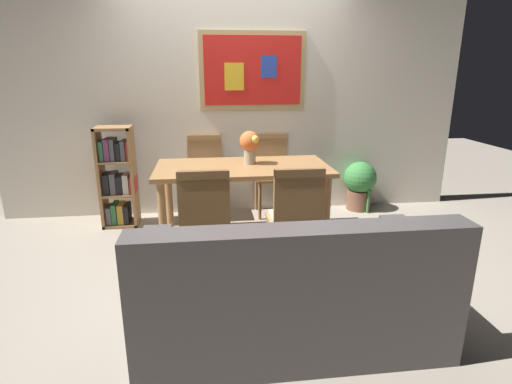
% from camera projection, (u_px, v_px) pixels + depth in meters
% --- Properties ---
extents(ground_plane, '(12.00, 12.00, 0.00)m').
position_uv_depth(ground_plane, '(247.00, 257.00, 3.62)').
color(ground_plane, gray).
extents(wall_back_with_painting, '(5.20, 0.14, 2.60)m').
position_uv_depth(wall_back_with_painting, '(234.00, 98.00, 4.53)').
color(wall_back_with_painting, silver).
rests_on(wall_back_with_painting, ground_plane).
extents(dining_table, '(1.62, 0.83, 0.74)m').
position_uv_depth(dining_table, '(243.00, 176.00, 3.83)').
color(dining_table, '#9E7042').
rests_on(dining_table, ground_plane).
extents(dining_chair_near_right, '(0.40, 0.41, 0.91)m').
position_uv_depth(dining_chair_near_right, '(296.00, 212.00, 3.16)').
color(dining_chair_near_right, '#9E7042').
rests_on(dining_chair_near_right, ground_plane).
extents(dining_chair_far_right, '(0.40, 0.41, 0.91)m').
position_uv_depth(dining_chair_far_right, '(272.00, 167.00, 4.65)').
color(dining_chair_far_right, '#9E7042').
rests_on(dining_chair_far_right, ground_plane).
extents(dining_chair_near_left, '(0.40, 0.41, 0.91)m').
position_uv_depth(dining_chair_near_left, '(205.00, 215.00, 3.11)').
color(dining_chair_near_left, '#9E7042').
rests_on(dining_chair_near_left, ground_plane).
extents(dining_chair_far_left, '(0.40, 0.41, 0.91)m').
position_uv_depth(dining_chair_far_left, '(205.00, 169.00, 4.54)').
color(dining_chair_far_left, '#9E7042').
rests_on(dining_chair_far_left, ground_plane).
extents(leather_couch, '(1.80, 0.84, 0.84)m').
position_uv_depth(leather_couch, '(290.00, 295.00, 2.43)').
color(leather_couch, '#514C4C').
rests_on(leather_couch, ground_plane).
extents(bookshelf, '(0.36, 0.28, 1.06)m').
position_uv_depth(bookshelf, '(118.00, 179.00, 4.25)').
color(bookshelf, '#9E7042').
rests_on(bookshelf, ground_plane).
extents(potted_ivy, '(0.38, 0.38, 0.59)m').
position_uv_depth(potted_ivy, '(360.00, 184.00, 4.80)').
color(potted_ivy, brown).
rests_on(potted_ivy, ground_plane).
extents(flower_vase, '(0.19, 0.20, 0.32)m').
position_uv_depth(flower_vase, '(250.00, 144.00, 3.83)').
color(flower_vase, tan).
rests_on(flower_vase, dining_table).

